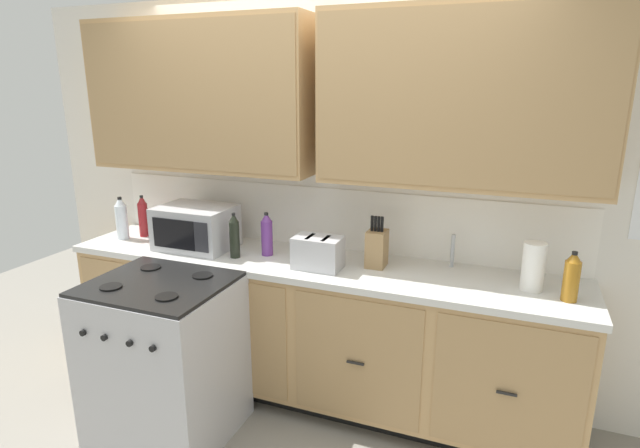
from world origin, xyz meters
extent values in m
plane|color=gray|center=(0.00, 0.00, 0.00)|extent=(8.00, 8.00, 0.00)
cube|color=white|center=(0.00, 0.62, 1.27)|extent=(4.38, 0.05, 2.53)
cube|color=white|center=(0.00, 0.60, 1.14)|extent=(3.18, 0.01, 0.40)
cube|color=tan|center=(-0.82, 0.43, 1.91)|extent=(1.54, 0.34, 0.95)
cube|color=#A58052|center=(-0.82, 0.26, 1.91)|extent=(1.51, 0.01, 0.89)
cube|color=tan|center=(0.82, 0.43, 1.91)|extent=(1.54, 0.34, 0.95)
cube|color=#A58052|center=(0.82, 0.26, 1.91)|extent=(1.51, 0.01, 0.89)
cube|color=black|center=(0.00, 0.33, 0.05)|extent=(3.11, 0.48, 0.10)
cube|color=tan|center=(0.00, 0.30, 0.50)|extent=(3.18, 0.60, 0.80)
cube|color=#A88354|center=(-1.19, 0.00, 0.50)|extent=(0.73, 0.01, 0.74)
cube|color=black|center=(-1.19, -0.02, 0.49)|extent=(0.10, 0.01, 0.01)
cube|color=#A88354|center=(-0.40, 0.00, 0.50)|extent=(0.73, 0.01, 0.74)
cube|color=black|center=(-0.40, -0.02, 0.49)|extent=(0.10, 0.01, 0.01)
cube|color=#A88354|center=(0.40, 0.00, 0.50)|extent=(0.73, 0.01, 0.74)
cube|color=black|center=(0.40, -0.02, 0.49)|extent=(0.10, 0.01, 0.01)
cube|color=#A88354|center=(1.19, 0.00, 0.50)|extent=(0.73, 0.01, 0.74)
cube|color=black|center=(1.19, -0.02, 0.49)|extent=(0.10, 0.01, 0.01)
cube|color=silver|center=(0.00, 0.30, 0.92)|extent=(3.21, 0.63, 0.04)
cube|color=#A8AAAF|center=(0.82, 0.33, 0.92)|extent=(0.56, 0.38, 0.02)
cube|color=#B7B7BC|center=(-0.65, -0.33, 0.46)|extent=(0.76, 0.66, 0.92)
cube|color=black|center=(-0.65, -0.33, 0.93)|extent=(0.74, 0.65, 0.02)
cylinder|color=black|center=(-0.83, -0.49, 0.94)|extent=(0.12, 0.12, 0.01)
cylinder|color=black|center=(-0.47, -0.49, 0.94)|extent=(0.12, 0.12, 0.01)
cylinder|color=black|center=(-0.83, -0.17, 0.94)|extent=(0.12, 0.12, 0.01)
cylinder|color=black|center=(-0.47, -0.17, 0.94)|extent=(0.12, 0.12, 0.01)
cylinder|color=black|center=(-0.87, -0.67, 0.75)|extent=(0.03, 0.02, 0.03)
cylinder|color=black|center=(-0.73, -0.67, 0.75)|extent=(0.03, 0.02, 0.03)
cylinder|color=black|center=(-0.57, -0.67, 0.75)|extent=(0.03, 0.02, 0.03)
cylinder|color=black|center=(-0.43, -0.67, 0.75)|extent=(0.03, 0.02, 0.03)
cube|color=#B7B7BC|center=(-0.80, 0.27, 1.08)|extent=(0.48, 0.36, 0.28)
cube|color=black|center=(-0.84, 0.08, 1.08)|extent=(0.31, 0.01, 0.19)
cube|color=#28282D|center=(-0.64, 0.08, 1.08)|extent=(0.10, 0.01, 0.19)
cube|color=#B7B7BC|center=(0.09, 0.20, 1.03)|extent=(0.28, 0.18, 0.19)
cube|color=black|center=(0.04, 0.20, 1.13)|extent=(0.02, 0.13, 0.01)
cube|color=black|center=(0.14, 0.20, 1.13)|extent=(0.02, 0.13, 0.01)
cube|color=#9C794E|center=(0.40, 0.35, 1.05)|extent=(0.11, 0.14, 0.22)
cylinder|color=black|center=(0.37, 0.34, 1.20)|extent=(0.02, 0.02, 0.09)
cylinder|color=black|center=(0.39, 0.34, 1.20)|extent=(0.02, 0.02, 0.09)
cylinder|color=black|center=(0.41, 0.34, 1.20)|extent=(0.02, 0.02, 0.09)
cylinder|color=black|center=(0.43, 0.34, 1.20)|extent=(0.02, 0.02, 0.09)
cylinder|color=#B2B5BA|center=(0.82, 0.51, 1.04)|extent=(0.02, 0.02, 0.20)
cylinder|color=white|center=(1.26, 0.30, 1.07)|extent=(0.12, 0.12, 0.26)
cylinder|color=#663384|center=(-0.30, 0.31, 1.05)|extent=(0.07, 0.07, 0.22)
cone|color=#663384|center=(-0.30, 0.31, 1.19)|extent=(0.07, 0.07, 0.06)
cylinder|color=black|center=(-0.30, 0.31, 1.21)|extent=(0.03, 0.03, 0.02)
cylinder|color=black|center=(-0.47, 0.19, 1.05)|extent=(0.06, 0.06, 0.23)
cone|color=black|center=(-0.47, 0.19, 1.20)|extent=(0.06, 0.06, 0.06)
cylinder|color=black|center=(-0.47, 0.19, 1.22)|extent=(0.02, 0.02, 0.02)
cylinder|color=silver|center=(-1.41, 0.25, 1.06)|extent=(0.08, 0.08, 0.24)
cone|color=silver|center=(-1.41, 0.25, 1.21)|extent=(0.07, 0.07, 0.06)
cylinder|color=black|center=(-1.41, 0.25, 1.23)|extent=(0.03, 0.03, 0.02)
cylinder|color=maroon|center=(-1.31, 0.36, 1.06)|extent=(0.07, 0.07, 0.24)
cone|color=maroon|center=(-1.31, 0.36, 1.21)|extent=(0.06, 0.06, 0.06)
cylinder|color=black|center=(-1.31, 0.36, 1.23)|extent=(0.02, 0.02, 0.02)
cylinder|color=#9E6619|center=(1.43, 0.22, 1.04)|extent=(0.08, 0.08, 0.21)
cone|color=#9E6619|center=(1.43, 0.22, 1.17)|extent=(0.07, 0.07, 0.05)
cylinder|color=black|center=(1.43, 0.22, 1.19)|extent=(0.03, 0.03, 0.02)
camera|label=1|loc=(1.14, -2.45, 1.99)|focal=28.73mm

